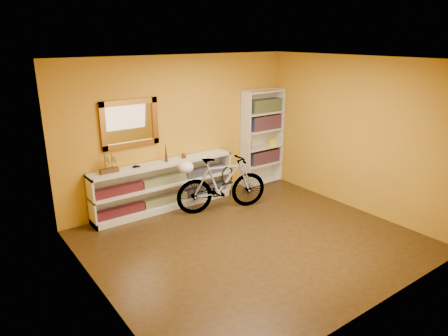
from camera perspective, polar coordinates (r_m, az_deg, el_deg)
floor at (r=6.16m, az=3.90°, el=-10.14°), size 4.50×4.00×0.01m
ceiling at (r=5.44m, az=4.50°, el=14.91°), size 4.50×4.00×0.01m
back_wall at (r=7.25m, az=-6.11°, el=5.21°), size 4.50×0.01×2.60m
left_wall at (r=4.61m, az=-17.85°, el=-3.16°), size 0.01×4.00×2.60m
right_wall at (r=7.28m, az=17.93°, el=4.48°), size 0.01×4.00×2.60m
gilt_mirror at (r=6.75m, az=-13.02°, el=6.07°), size 0.98×0.06×0.78m
wall_socket at (r=8.00m, az=-0.22°, el=-1.29°), size 0.09×0.02×0.09m
console_unit at (r=7.13m, az=-8.30°, el=-2.45°), size 2.60×0.35×0.85m
cd_row_lower at (r=7.21m, az=-8.14°, el=-4.39°), size 2.50×0.13×0.14m
cd_row_upper at (r=7.08m, az=-8.26°, el=-1.66°), size 2.50×0.13×0.14m
model_ship at (r=6.58m, az=-15.87°, el=0.81°), size 0.30×0.12×0.35m
toy_car at (r=6.79m, az=-12.15°, el=0.08°), size 0.00×0.00×0.00m
bronze_ornament at (r=6.97m, az=-8.12°, el=2.25°), size 0.06×0.06×0.34m
decorative_orb at (r=7.17m, az=-5.63°, el=1.74°), size 0.09×0.09×0.09m
bookcase at (r=8.22m, az=5.37°, el=4.25°), size 0.90×0.30×1.90m
book_row_a at (r=8.36m, az=5.54°, el=1.60°), size 0.70×0.22×0.26m
book_row_b at (r=8.19m, az=5.69°, el=6.38°), size 0.70×0.22×0.28m
book_row_c at (r=8.12m, az=5.77°, el=8.69°), size 0.70×0.22×0.25m
travel_mug at (r=8.02m, az=3.61°, el=3.17°), size 0.07×0.07×0.16m
red_tin at (r=7.99m, az=4.26°, el=8.33°), size 0.18×0.18×0.18m
yellow_bag at (r=8.38m, az=6.81°, el=3.63°), size 0.19×0.15×0.13m
bicycle at (r=6.97m, az=-0.29°, el=-2.23°), size 0.86×1.69×0.96m
helmet at (r=6.68m, az=-5.35°, el=0.09°), size 0.26×0.25×0.20m
u_lock at (r=6.96m, az=0.46°, el=-1.01°), size 0.24×0.03×0.24m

